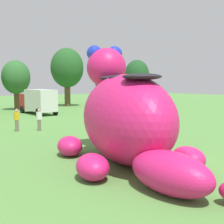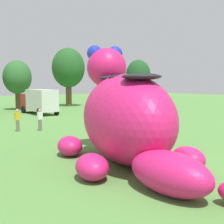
{
  "view_description": "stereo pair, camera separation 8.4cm",
  "coord_description": "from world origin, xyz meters",
  "px_view_note": "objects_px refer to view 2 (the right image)",
  "views": [
    {
      "loc": [
        -10.33,
        -8.63,
        3.62
      ],
      "look_at": [
        -1.41,
        2.31,
        2.26
      ],
      "focal_mm": 47.03,
      "sensor_mm": 36.0,
      "label": 1
    },
    {
      "loc": [
        -10.27,
        -8.68,
        3.62
      ],
      "look_at": [
        -1.41,
        2.31,
        2.26
      ],
      "focal_mm": 47.03,
      "sensor_mm": 36.0,
      "label": 2
    }
  ],
  "objects_px": {
    "spectator_mid_field": "(125,108)",
    "spectator_far_side": "(142,110)",
    "spectator_near_inflatable": "(18,120)",
    "giant_inflatable_creature": "(126,117)",
    "box_truck": "(39,101)",
    "spectator_by_cars": "(40,120)"
  },
  "relations": [
    {
      "from": "spectator_mid_field",
      "to": "spectator_far_side",
      "type": "relative_size",
      "value": 1.0
    },
    {
      "from": "spectator_mid_field",
      "to": "spectator_near_inflatable",
      "type": "bearing_deg",
      "value": -167.25
    },
    {
      "from": "giant_inflatable_creature",
      "to": "spectator_near_inflatable",
      "type": "height_order",
      "value": "giant_inflatable_creature"
    },
    {
      "from": "box_truck",
      "to": "spectator_mid_field",
      "type": "xyz_separation_m",
      "value": [
        6.79,
        -7.75,
        -0.75
      ]
    },
    {
      "from": "spectator_mid_field",
      "to": "spectator_far_side",
      "type": "xyz_separation_m",
      "value": [
        -0.32,
        -2.99,
        0.0
      ]
    },
    {
      "from": "giant_inflatable_creature",
      "to": "box_truck",
      "type": "height_order",
      "value": "giant_inflatable_creature"
    },
    {
      "from": "spectator_near_inflatable",
      "to": "spectator_mid_field",
      "type": "bearing_deg",
      "value": 12.75
    },
    {
      "from": "giant_inflatable_creature",
      "to": "spectator_near_inflatable",
      "type": "relative_size",
      "value": 6.73
    },
    {
      "from": "spectator_far_side",
      "to": "spectator_mid_field",
      "type": "bearing_deg",
      "value": 83.91
    },
    {
      "from": "box_truck",
      "to": "spectator_far_side",
      "type": "height_order",
      "value": "box_truck"
    },
    {
      "from": "box_truck",
      "to": "spectator_near_inflatable",
      "type": "distance_m",
      "value": 12.83
    },
    {
      "from": "giant_inflatable_creature",
      "to": "spectator_by_cars",
      "type": "bearing_deg",
      "value": 85.39
    },
    {
      "from": "giant_inflatable_creature",
      "to": "box_truck",
      "type": "xyz_separation_m",
      "value": [
        6.25,
        22.63,
        -0.5
      ]
    },
    {
      "from": "box_truck",
      "to": "spectator_mid_field",
      "type": "bearing_deg",
      "value": -48.79
    },
    {
      "from": "spectator_near_inflatable",
      "to": "box_truck",
      "type": "bearing_deg",
      "value": 57.76
    },
    {
      "from": "giant_inflatable_creature",
      "to": "spectator_mid_field",
      "type": "xyz_separation_m",
      "value": [
        13.04,
        14.87,
        -1.25
      ]
    },
    {
      "from": "box_truck",
      "to": "spectator_mid_field",
      "type": "relative_size",
      "value": 3.76
    },
    {
      "from": "giant_inflatable_creature",
      "to": "spectator_mid_field",
      "type": "relative_size",
      "value": 6.73
    },
    {
      "from": "box_truck",
      "to": "spectator_mid_field",
      "type": "distance_m",
      "value": 10.33
    },
    {
      "from": "giant_inflatable_creature",
      "to": "box_truck",
      "type": "distance_m",
      "value": 23.48
    },
    {
      "from": "box_truck",
      "to": "spectator_far_side",
      "type": "xyz_separation_m",
      "value": [
        6.47,
        -10.74,
        -0.75
      ]
    },
    {
      "from": "spectator_mid_field",
      "to": "spectator_far_side",
      "type": "bearing_deg",
      "value": -96.09
    }
  ]
}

